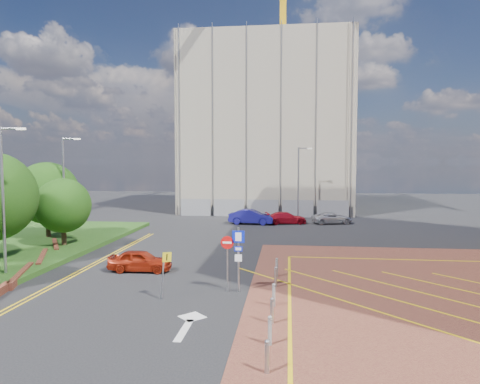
% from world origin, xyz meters
% --- Properties ---
extents(ground, '(140.00, 140.00, 0.00)m').
position_xyz_m(ground, '(0.00, 0.00, 0.00)').
color(ground, black).
rests_on(ground, ground).
extents(retaining_wall, '(6.06, 20.33, 0.40)m').
position_xyz_m(retaining_wall, '(-11.80, 2.00, 0.20)').
color(retaining_wall, brown).
rests_on(retaining_wall, ground).
extents(tree_c, '(4.00, 4.00, 4.90)m').
position_xyz_m(tree_c, '(-13.50, 10.00, 3.19)').
color(tree_c, '#3D2B1C').
rests_on(tree_c, grass_bed).
extents(tree_d, '(5.00, 5.00, 6.08)m').
position_xyz_m(tree_d, '(-16.50, 13.00, 3.87)').
color(tree_d, '#3D2B1C').
rests_on(tree_d, grass_bed).
extents(lamp_left_near, '(1.53, 0.16, 8.00)m').
position_xyz_m(lamp_left_near, '(-12.42, 2.00, 4.66)').
color(lamp_left_near, '#9EA0A8').
rests_on(lamp_left_near, grass_bed).
extents(lamp_left_far, '(1.53, 0.16, 8.00)m').
position_xyz_m(lamp_left_far, '(-14.42, 12.00, 4.66)').
color(lamp_left_far, '#9EA0A8').
rests_on(lamp_left_far, grass_bed).
extents(lamp_back, '(1.53, 0.16, 8.00)m').
position_xyz_m(lamp_back, '(4.08, 28.00, 4.36)').
color(lamp_back, '#9EA0A8').
rests_on(lamp_back, ground).
extents(sign_cluster, '(1.17, 0.12, 3.20)m').
position_xyz_m(sign_cluster, '(0.30, 0.98, 1.95)').
color(sign_cluster, '#9EA0A8').
rests_on(sign_cluster, ground).
extents(warning_sign, '(0.53, 0.37, 2.24)m').
position_xyz_m(warning_sign, '(-2.79, -0.52, 1.43)').
color(warning_sign, '#9EA0A8').
rests_on(warning_sign, ground).
extents(bollard_row, '(0.14, 11.14, 0.90)m').
position_xyz_m(bollard_row, '(2.30, -1.67, 0.47)').
color(bollard_row, '#9EA0A8').
rests_on(bollard_row, forecourt).
extents(construction_building, '(21.20, 19.20, 22.00)m').
position_xyz_m(construction_building, '(0.00, 40.00, 11.00)').
color(construction_building, gray).
rests_on(construction_building, ground).
extents(tower_crane, '(1.60, 35.00, 35.40)m').
position_xyz_m(tower_crane, '(2.00, 39.44, 25.85)').
color(tower_crane, '#EDAE15').
rests_on(tower_crane, ground).
extents(construction_fence, '(21.60, 0.06, 2.00)m').
position_xyz_m(construction_fence, '(1.00, 30.00, 1.00)').
color(construction_fence, gray).
rests_on(construction_fence, ground).
extents(car_red_left, '(3.74, 1.64, 1.25)m').
position_xyz_m(car_red_left, '(-5.68, 4.33, 0.63)').
color(car_red_left, '#9A210D').
rests_on(car_red_left, ground).
extents(car_blue_back, '(4.70, 1.98, 1.51)m').
position_xyz_m(car_blue_back, '(-0.84, 23.91, 0.75)').
color(car_blue_back, navy).
rests_on(car_blue_back, ground).
extents(car_red_back, '(4.50, 2.61, 1.23)m').
position_xyz_m(car_red_back, '(2.70, 24.59, 0.61)').
color(car_red_back, '#A90E1D').
rests_on(car_red_back, ground).
extents(car_silver_back, '(4.49, 2.89, 1.15)m').
position_xyz_m(car_silver_back, '(7.45, 25.24, 0.58)').
color(car_silver_back, '#B1B2B9').
rests_on(car_silver_back, ground).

